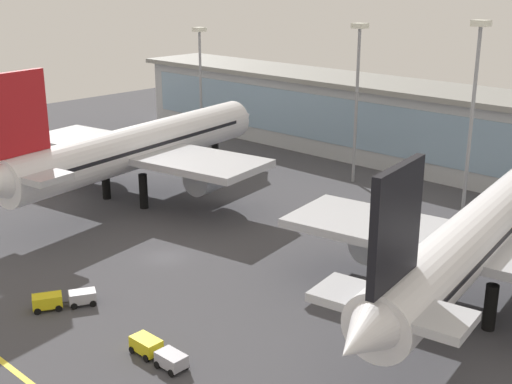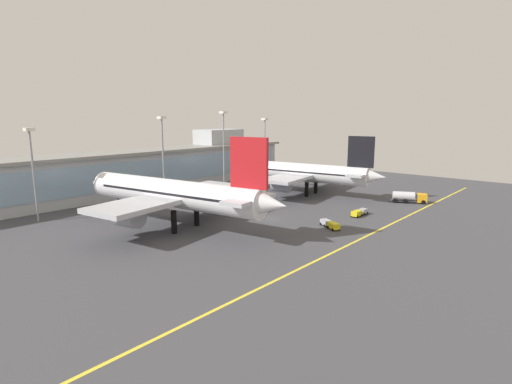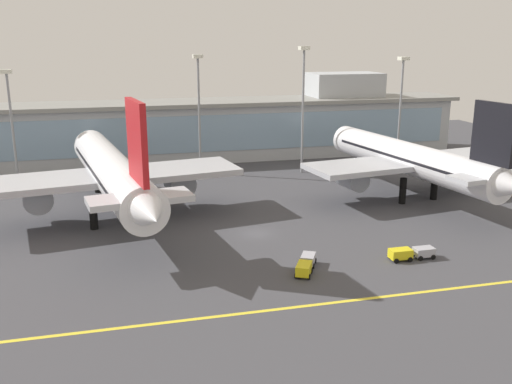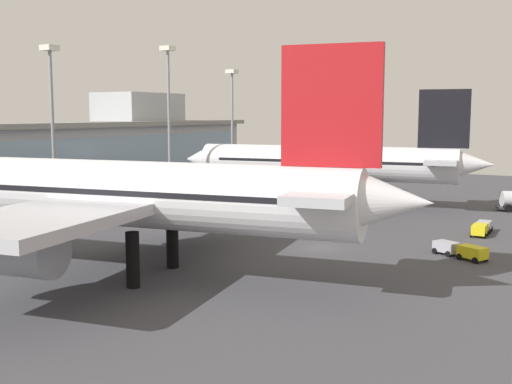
% 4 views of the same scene
% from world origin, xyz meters
% --- Properties ---
extents(ground_plane, '(180.00, 180.00, 0.00)m').
position_xyz_m(ground_plane, '(0.00, 0.00, 0.00)').
color(ground_plane, '#424247').
extents(terminal_building, '(116.68, 14.00, 17.77)m').
position_xyz_m(terminal_building, '(1.77, 50.40, 6.79)').
color(terminal_building, '#ADB2B7').
rests_on(terminal_building, ground).
extents(airliner_near_left, '(37.56, 52.05, 19.06)m').
position_xyz_m(airliner_near_left, '(-18.38, 10.94, 6.98)').
color(airliner_near_left, black).
rests_on(airliner_near_left, ground).
extents(airliner_near_right, '(35.80, 47.97, 17.34)m').
position_xyz_m(airliner_near_right, '(28.69, 11.52, 6.34)').
color(airliner_near_right, black).
rests_on(airliner_near_right, ground).
extents(baggage_tug_near, '(4.07, 5.64, 1.40)m').
position_xyz_m(baggage_tug_near, '(2.27, -13.67, 0.79)').
color(baggage_tug_near, black).
rests_on(baggage_tug_near, ground).
extents(service_truck_far, '(5.61, 1.71, 1.40)m').
position_xyz_m(service_truck_far, '(15.59, -13.47, 0.79)').
color(service_truck_far, black).
rests_on(service_truck_far, ground).
extents(apron_light_mast_west, '(1.80, 1.80, 23.99)m').
position_xyz_m(apron_light_mast_west, '(17.50, 32.77, 15.66)').
color(apron_light_mast_west, gray).
rests_on(apron_light_mast_west, ground).
extents(apron_light_mast_east, '(1.80, 1.80, 22.53)m').
position_xyz_m(apron_light_mast_east, '(-1.83, 36.73, 14.85)').
color(apron_light_mast_east, gray).
rests_on(apron_light_mast_east, ground).
extents(apron_light_mast_far_east, '(1.80, 1.80, 20.24)m').
position_xyz_m(apron_light_mast_far_east, '(-35.08, 37.18, 13.56)').
color(apron_light_mast_far_east, gray).
rests_on(apron_light_mast_far_east, ground).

